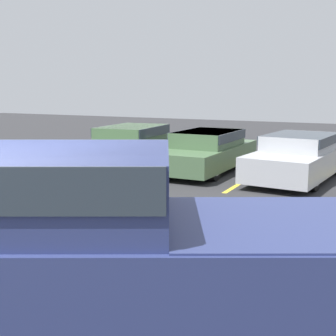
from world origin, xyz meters
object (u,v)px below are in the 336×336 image
parked_sedan_a (132,145)px  wheel_stop_curb (191,153)px  pickup_truck (92,246)px  parked_sedan_c (299,156)px  parked_sedan_b (207,150)px

parked_sedan_a → wheel_stop_curb: (0.65, 3.17, -0.60)m
pickup_truck → parked_sedan_a: pickup_truck is taller
pickup_truck → parked_sedan_a: bearing=92.0°
parked_sedan_c → pickup_truck: bearing=3.9°
parked_sedan_b → wheel_stop_curb: 3.43m
parked_sedan_a → parked_sedan_c: parked_sedan_a is taller
pickup_truck → wheel_stop_curb: size_ratio=3.30×
wheel_stop_curb → parked_sedan_c: bearing=-33.8°
parked_sedan_a → parked_sedan_c: bearing=88.0°
parked_sedan_b → parked_sedan_c: size_ratio=0.98×
pickup_truck → parked_sedan_c: bearing=61.9°
parked_sedan_a → parked_sedan_b: 2.44m
pickup_truck → parked_sedan_c: 9.14m
parked_sedan_a → parked_sedan_c: 5.12m
pickup_truck → wheel_stop_curb: 12.85m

